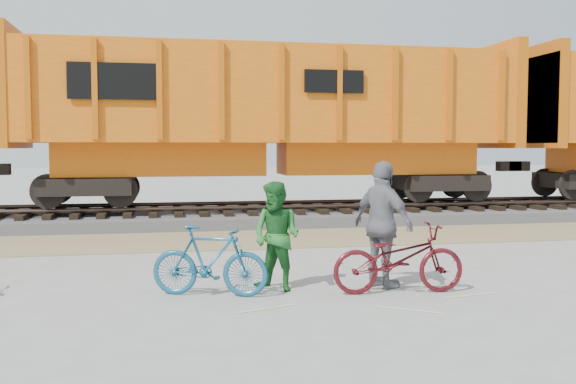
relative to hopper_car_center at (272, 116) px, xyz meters
name	(u,v)px	position (x,y,z in m)	size (l,w,h in m)	color
ground	(326,292)	(-0.70, -9.00, -3.01)	(120.00, 120.00, 0.00)	#9E9E99
gravel_strip	(267,239)	(-0.70, -3.50, -3.00)	(120.00, 3.00, 0.02)	#96805D
ballast_bed	(247,217)	(-0.70, 0.00, -2.86)	(120.00, 4.00, 0.30)	slate
track	(247,205)	(-0.70, 0.00, -2.53)	(120.00, 2.60, 0.24)	black
hopper_car_center	(272,116)	(0.00, 0.00, 0.00)	(14.00, 3.13, 4.65)	black
bicycle_teal	(210,261)	(-2.38, -8.92, -2.50)	(0.48, 1.69, 1.01)	#195677
bicycle_maroon	(398,259)	(0.31, -9.26, -2.50)	(0.67, 1.92, 1.01)	#501016
person_man	(277,236)	(-1.38, -8.72, -2.20)	(0.78, 0.61, 1.61)	#206626
person_woman	(383,225)	(0.21, -8.86, -2.05)	(1.12, 0.47, 1.92)	slate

